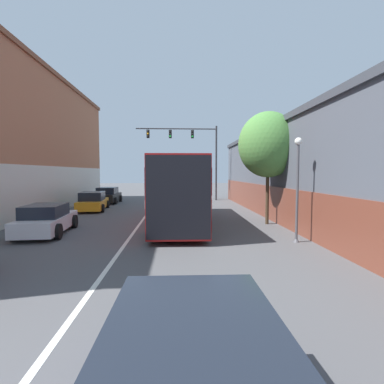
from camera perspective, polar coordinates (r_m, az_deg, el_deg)
The scene contains 9 objects.
lane_center_line at distance 17.00m, azimuth -9.69°, elevation -5.68°, with size 0.14×46.30×0.01m.
building_right_storefront at distance 18.92m, azimuth 24.13°, elevation 3.95°, with size 6.50×29.99×5.66m.
bus at distance 16.44m, azimuth -2.43°, elevation 0.86°, with size 2.92×11.09×3.47m.
parked_car_left_near at distance 15.03m, azimuth -25.97°, elevation -4.77°, with size 2.20×4.36×1.34m.
parked_car_left_mid at distance 28.21m, azimuth -15.72°, elevation -0.67°, with size 2.00×3.91×1.44m.
parked_car_left_far at distance 23.12m, azimuth -18.36°, elevation -1.75°, with size 2.27×4.60×1.36m.
traffic_signal_gantry at distance 29.95m, azimuth -0.19°, elevation 8.86°, with size 8.02×0.36×7.38m.
street_lamp at distance 12.47m, azimuth 19.45°, elevation 1.24°, with size 0.29×0.29×4.13m.
street_tree_near at distance 16.55m, azimuth 14.31°, elevation 8.71°, with size 3.16×2.84×5.98m.
Camera 1 is at (2.01, 0.49, 2.76)m, focal length 28.00 mm.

